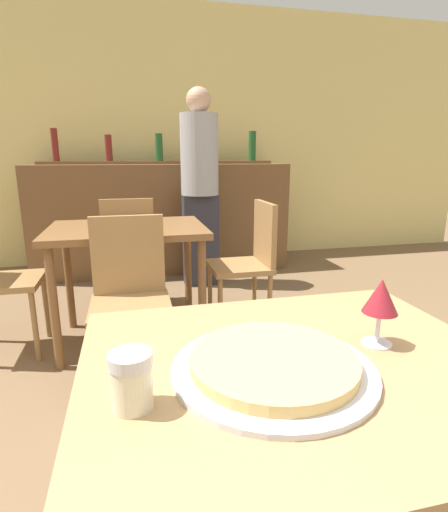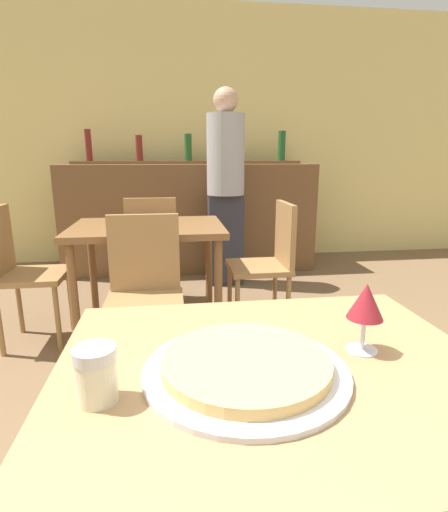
% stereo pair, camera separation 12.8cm
% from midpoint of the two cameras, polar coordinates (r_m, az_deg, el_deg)
% --- Properties ---
extents(wall_back, '(8.00, 0.05, 2.80)m').
position_cam_midpoint_polar(wall_back, '(4.74, -10.47, 16.37)').
color(wall_back, '#EAD684').
rests_on(wall_back, ground_plane).
extents(dining_table_near, '(0.92, 0.76, 0.77)m').
position_cam_midpoint_polar(dining_table_near, '(0.94, 6.22, -20.10)').
color(dining_table_near, '#A87F51').
rests_on(dining_table_near, ground_plane).
extents(dining_table_far, '(0.96, 0.71, 0.77)m').
position_cam_midpoint_polar(dining_table_far, '(2.61, -14.93, 1.92)').
color(dining_table_far, brown).
rests_on(dining_table_far, ground_plane).
extents(bar_counter, '(2.60, 0.56, 1.11)m').
position_cam_midpoint_polar(bar_counter, '(4.28, -9.59, 5.34)').
color(bar_counter, brown).
rests_on(bar_counter, ground_plane).
extents(bar_back_shelf, '(2.39, 0.24, 0.34)m').
position_cam_midpoint_polar(bar_back_shelf, '(4.38, -9.41, 13.73)').
color(bar_back_shelf, brown).
rests_on(bar_back_shelf, bar_counter).
extents(chair_far_side_front, '(0.40, 0.40, 0.90)m').
position_cam_midpoint_polar(chair_far_side_front, '(2.14, -14.97, -4.71)').
color(chair_far_side_front, olive).
rests_on(chair_far_side_front, ground_plane).
extents(chair_far_side_back, '(0.40, 0.40, 0.90)m').
position_cam_midpoint_polar(chair_far_side_back, '(3.16, -14.57, 1.36)').
color(chair_far_side_back, olive).
rests_on(chair_far_side_back, ground_plane).
extents(chair_far_side_right, '(0.40, 0.40, 0.90)m').
position_cam_midpoint_polar(chair_far_side_right, '(2.74, 2.39, -0.10)').
color(chair_far_side_right, olive).
rests_on(chair_far_side_right, ground_plane).
extents(pizza_tray, '(0.42, 0.42, 0.04)m').
position_cam_midpoint_polar(pizza_tray, '(0.84, 2.57, -15.29)').
color(pizza_tray, silver).
rests_on(pizza_tray, dining_table_near).
extents(cheese_shaker, '(0.08, 0.08, 0.10)m').
position_cam_midpoint_polar(cheese_shaker, '(0.75, -18.10, -16.61)').
color(cheese_shaker, beige).
rests_on(cheese_shaker, dining_table_near).
extents(person_standing, '(0.34, 0.34, 1.78)m').
position_cam_midpoint_polar(person_standing, '(3.70, -4.49, 10.54)').
color(person_standing, '#2D2D38').
rests_on(person_standing, ground_plane).
extents(wine_glass, '(0.08, 0.08, 0.16)m').
position_cam_midpoint_polar(wine_glass, '(0.95, 17.98, -5.83)').
color(wine_glass, silver).
rests_on(wine_glass, dining_table_near).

